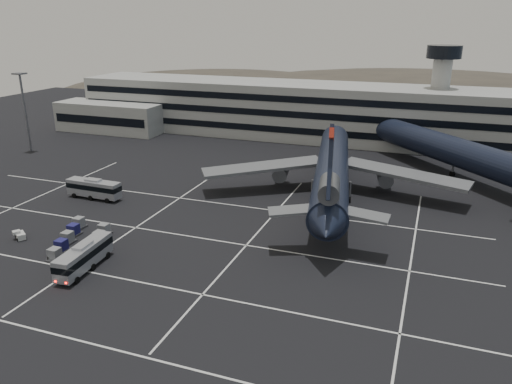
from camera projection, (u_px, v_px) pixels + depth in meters
The scene contains 11 objects.
ground at pixel (157, 244), 70.09m from camera, with size 260.00×260.00×0.00m, color black.
lane_markings at pixel (165, 243), 70.43m from camera, with size 90.00×55.62×0.01m.
terminal at pixel (285, 110), 131.82m from camera, with size 125.00×26.00×24.00m.
hills at pixel (395, 119), 218.96m from camera, with size 352.00×180.00×44.00m.
lightpole_left at pixel (24, 101), 114.99m from camera, with size 2.40×2.40×18.28m.
trijet_main at pixel (332, 170), 86.15m from camera, with size 46.69×57.47×18.08m.
trijet_far at pixel (459, 152), 97.16m from camera, with size 42.84×46.43×18.08m.
bus_near at pixel (84, 255), 62.55m from camera, with size 3.13×10.05×3.49m.
bus_far at pixel (94, 188), 87.18m from camera, with size 10.21×2.82×3.58m.
tug_b at pixel (21, 235), 71.56m from camera, with size 2.34×2.15×1.30m.
uld_cluster at pixel (81, 239), 69.86m from camera, with size 10.43×12.31×1.64m.
Camera 1 is at (34.99, -55.04, 30.14)m, focal length 35.00 mm.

